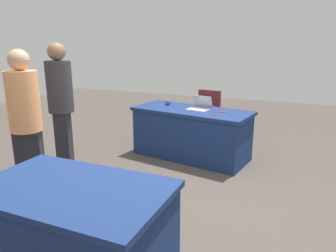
% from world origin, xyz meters
% --- Properties ---
extents(ground_plane, '(14.40, 14.40, 0.00)m').
position_xyz_m(ground_plane, '(0.00, 0.00, 0.00)').
color(ground_plane, '#4C423D').
extents(table_foreground, '(1.93, 1.07, 0.78)m').
position_xyz_m(table_foreground, '(0.40, -1.50, 0.39)').
color(table_foreground, navy).
rests_on(table_foreground, ground).
extents(table_mid_right, '(1.42, 0.88, 0.78)m').
position_xyz_m(table_mid_right, '(0.31, 1.42, 0.39)').
color(table_mid_right, navy).
rests_on(table_mid_right, ground).
extents(chair_near_front, '(0.48, 0.48, 0.96)m').
position_xyz_m(chair_near_front, '(0.36, -2.51, 0.55)').
color(chair_near_front, '#9E9993').
rests_on(chair_near_front, ground).
extents(person_presenter, '(0.46, 0.46, 1.78)m').
position_xyz_m(person_presenter, '(1.85, -0.25, 1.00)').
color(person_presenter, '#26262D').
rests_on(person_presenter, ground).
extents(person_attendee_browsing, '(0.46, 0.46, 1.72)m').
position_xyz_m(person_attendee_browsing, '(1.62, 0.58, 0.96)').
color(person_attendee_browsing, '#26262D').
rests_on(person_attendee_browsing, ground).
extents(laptop_silver, '(0.37, 0.35, 0.21)m').
position_xyz_m(laptop_silver, '(0.29, -1.52, 0.82)').
color(laptop_silver, silver).
rests_on(laptop_silver, table_foreground).
extents(yarn_ball, '(0.09, 0.09, 0.09)m').
position_xyz_m(yarn_ball, '(0.89, -1.69, 0.82)').
color(yarn_ball, '#3F5999').
rests_on(yarn_ball, table_foreground).
extents(scissors_red, '(0.17, 0.13, 0.01)m').
position_xyz_m(scissors_red, '(-0.06, -1.46, 0.78)').
color(scissors_red, red).
rests_on(scissors_red, table_foreground).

